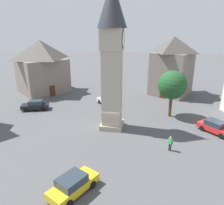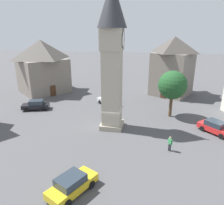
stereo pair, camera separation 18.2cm
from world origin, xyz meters
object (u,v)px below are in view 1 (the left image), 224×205
at_px(car_blue_kerb, 108,100).
at_px(pedestrian, 170,142).
at_px(clock_tower, 112,47).
at_px(tree, 172,85).
at_px(car_silver_kerb, 215,127).
at_px(car_red_corner, 35,105).
at_px(building_shop_left, 172,66).
at_px(building_hall_far, 42,66).
at_px(car_white_side, 73,184).

bearing_deg(car_blue_kerb, pedestrian, -144.77).
relative_size(clock_tower, car_blue_kerb, 4.06).
bearing_deg(tree, car_silver_kerb, -131.33).
bearing_deg(car_red_corner, building_shop_left, -59.40).
distance_m(car_silver_kerb, building_shop_left, 17.33).
distance_m(car_blue_kerb, building_hall_far, 16.00).
bearing_deg(car_silver_kerb, car_blue_kerb, 62.40).
bearing_deg(car_white_side, clock_tower, -3.87).
bearing_deg(building_shop_left, clock_tower, 153.14).
distance_m(car_blue_kerb, pedestrian, 15.96).
bearing_deg(pedestrian, tree, -4.01).
bearing_deg(clock_tower, tree, -56.04).
bearing_deg(car_red_corner, clock_tower, -107.32).
bearing_deg(pedestrian, car_silver_kerb, -47.71).
relative_size(car_silver_kerb, car_red_corner, 0.93).
bearing_deg(pedestrian, building_hall_far, 52.01).
height_order(car_blue_kerb, car_white_side, same).
bearing_deg(tree, car_red_corner, 92.98).
height_order(clock_tower, car_red_corner, clock_tower).
height_order(car_blue_kerb, car_red_corner, same).
distance_m(pedestrian, tree, 10.36).
bearing_deg(car_blue_kerb, building_hall_far, 69.46).
distance_m(building_shop_left, building_hall_far, 25.32).
bearing_deg(car_blue_kerb, car_red_corner, 112.38).
distance_m(clock_tower, car_white_side, 15.30).
relative_size(clock_tower, building_shop_left, 1.59).
bearing_deg(pedestrian, car_red_corner, 66.73).
relative_size(car_silver_kerb, building_hall_far, 0.35).
distance_m(car_blue_kerb, car_white_side, 20.63).
distance_m(car_white_side, pedestrian, 10.83).
xyz_separation_m(car_blue_kerb, pedestrian, (-13.03, -9.21, 0.25)).
xyz_separation_m(car_blue_kerb, car_red_corner, (-4.44, 10.78, 0.00)).
distance_m(car_silver_kerb, building_hall_far, 32.47).
relative_size(car_blue_kerb, car_silver_kerb, 1.04).
bearing_deg(building_shop_left, car_silver_kerb, -165.46).
height_order(clock_tower, car_silver_kerb, clock_tower).
relative_size(pedestrian, building_hall_far, 0.14).
xyz_separation_m(car_white_side, building_shop_left, (28.88, -9.33, 4.80)).
xyz_separation_m(car_blue_kerb, building_shop_left, (8.30, -10.77, 4.80)).
xyz_separation_m(car_silver_kerb, car_red_corner, (3.37, 25.72, 0.00)).
relative_size(car_red_corner, pedestrian, 2.63).
bearing_deg(car_red_corner, pedestrian, -113.27).
bearing_deg(building_hall_far, tree, -109.83).
xyz_separation_m(pedestrian, tree, (9.67, -0.68, 3.66)).
bearing_deg(tree, pedestrian, 175.99).
relative_size(tree, building_shop_left, 0.61).
xyz_separation_m(car_white_side, tree, (17.21, -8.45, 3.91)).
xyz_separation_m(pedestrian, building_hall_far, (18.42, 23.59, 4.23)).
bearing_deg(clock_tower, car_blue_kerb, 14.84).
bearing_deg(car_blue_kerb, building_shop_left, -52.35).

